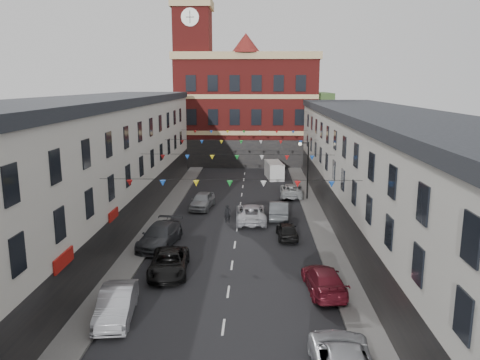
# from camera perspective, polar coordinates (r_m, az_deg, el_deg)

# --- Properties ---
(ground) EXTENTS (160.00, 160.00, 0.00)m
(ground) POSITION_cam_1_polar(r_m,az_deg,el_deg) (35.11, -0.64, -7.91)
(ground) COLOR black
(ground) RESTS_ON ground
(pavement_left) EXTENTS (1.80, 64.00, 0.15)m
(pavement_left) POSITION_cam_1_polar(r_m,az_deg,el_deg) (37.90, -11.04, -6.52)
(pavement_left) COLOR #605E5B
(pavement_left) RESTS_ON ground
(pavement_right) EXTENTS (1.80, 64.00, 0.15)m
(pavement_right) POSITION_cam_1_polar(r_m,az_deg,el_deg) (37.32, 10.23, -6.78)
(pavement_right) COLOR #605E5B
(pavement_right) RESTS_ON ground
(terrace_left) EXTENTS (8.40, 56.00, 10.70)m
(terrace_left) POSITION_cam_1_polar(r_m,az_deg,el_deg) (37.12, -19.07, 1.07)
(terrace_left) COLOR beige
(terrace_left) RESTS_ON ground
(terrace_right) EXTENTS (8.40, 56.00, 9.70)m
(terrace_right) POSITION_cam_1_polar(r_m,az_deg,el_deg) (36.20, 18.39, 0.05)
(terrace_right) COLOR beige
(terrace_right) RESTS_ON ground
(civic_building) EXTENTS (20.60, 13.30, 18.50)m
(civic_building) POSITION_cam_1_polar(r_m,az_deg,el_deg) (71.09, 0.80, 8.76)
(civic_building) COLOR maroon
(civic_building) RESTS_ON ground
(clock_tower) EXTENTS (5.60, 5.60, 30.00)m
(clock_tower) POSITION_cam_1_polar(r_m,az_deg,el_deg) (68.71, -5.71, 14.27)
(clock_tower) COLOR maroon
(clock_tower) RESTS_ON ground
(distant_hill) EXTENTS (40.00, 14.00, 10.00)m
(distant_hill) POSITION_cam_1_polar(r_m,az_deg,el_deg) (95.44, -1.30, 7.62)
(distant_hill) COLOR #2A4721
(distant_hill) RESTS_ON ground
(street_lamp) EXTENTS (1.10, 0.36, 6.00)m
(street_lamp) POSITION_cam_1_polar(r_m,az_deg,el_deg) (47.95, 7.99, 2.13)
(street_lamp) COLOR black
(street_lamp) RESTS_ON ground
(car_left_b) EXTENTS (2.19, 4.89, 1.56)m
(car_left_b) POSITION_cam_1_polar(r_m,az_deg,el_deg) (25.37, -14.84, -14.42)
(car_left_b) COLOR #9B9CA3
(car_left_b) RESTS_ON ground
(car_left_c) EXTENTS (2.73, 5.22, 1.40)m
(car_left_c) POSITION_cam_1_polar(r_m,az_deg,el_deg) (30.19, -8.66, -9.98)
(car_left_c) COLOR black
(car_left_c) RESTS_ON ground
(car_left_d) EXTENTS (2.97, 5.82, 1.62)m
(car_left_d) POSITION_cam_1_polar(r_m,az_deg,el_deg) (35.13, -9.74, -6.68)
(car_left_d) COLOR #3A3C41
(car_left_d) RESTS_ON ground
(car_left_e) EXTENTS (2.39, 4.77, 1.56)m
(car_left_e) POSITION_cam_1_polar(r_m,az_deg,el_deg) (44.97, -4.62, -2.50)
(car_left_e) COLOR #979A9F
(car_left_e) RESTS_ON ground
(car_right_c) EXTENTS (2.38, 5.05, 1.42)m
(car_right_c) POSITION_cam_1_polar(r_m,az_deg,el_deg) (27.91, 10.19, -11.87)
(car_right_c) COLOR maroon
(car_right_c) RESTS_ON ground
(car_right_d) EXTENTS (1.68, 3.83, 1.29)m
(car_right_d) POSITION_cam_1_polar(r_m,az_deg,el_deg) (36.47, 5.77, -6.15)
(car_right_d) COLOR black
(car_right_d) RESTS_ON ground
(car_right_e) EXTENTS (1.88, 4.74, 1.54)m
(car_right_e) POSITION_cam_1_polar(r_m,az_deg,el_deg) (41.82, 4.77, -3.62)
(car_right_e) COLOR #4C5054
(car_right_e) RESTS_ON ground
(car_right_f) EXTENTS (2.47, 5.05, 1.38)m
(car_right_f) POSITION_cam_1_polar(r_m,az_deg,el_deg) (49.81, 6.27, -1.24)
(car_right_f) COLOR #A4A7A9
(car_right_f) RESTS_ON ground
(moving_car) EXTENTS (2.75, 5.62, 1.54)m
(moving_car) POSITION_cam_1_polar(r_m,az_deg,el_deg) (40.63, 1.35, -4.03)
(moving_car) COLOR silver
(moving_car) RESTS_ON ground
(white_van) EXTENTS (2.40, 4.88, 2.07)m
(white_van) POSITION_cam_1_polar(r_m,az_deg,el_deg) (59.23, 4.18, 1.21)
(white_van) COLOR silver
(white_van) RESTS_ON ground
(pedestrian) EXTENTS (0.62, 0.47, 1.55)m
(pedestrian) POSITION_cam_1_polar(r_m,az_deg,el_deg) (40.36, -1.53, -4.13)
(pedestrian) COLOR black
(pedestrian) RESTS_ON ground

